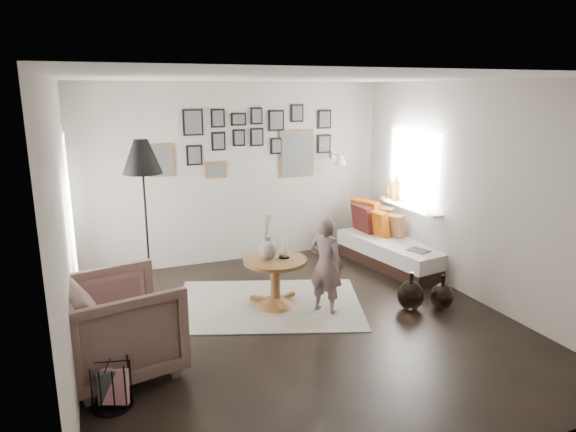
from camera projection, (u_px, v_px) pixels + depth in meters
name	position (u px, v px, depth m)	size (l,w,h in m)	color
ground	(301.00, 324.00, 5.59)	(4.80, 4.80, 0.00)	black
wall_back	(236.00, 174.00, 7.44)	(4.50, 4.50, 0.00)	#A29A8E
wall_front	(458.00, 291.00, 3.11)	(4.50, 4.50, 0.00)	#A29A8E
wall_left	(64.00, 230.00, 4.46)	(4.80, 4.80, 0.00)	#A29A8E
wall_right	(475.00, 192.00, 6.09)	(4.80, 4.80, 0.00)	#A29A8E
ceiling	(302.00, 78.00, 4.96)	(4.80, 4.80, 0.00)	white
door_left	(71.00, 225.00, 5.61)	(0.00, 2.14, 2.14)	white
window_right	(403.00, 201.00, 7.36)	(0.15, 1.32, 1.30)	white
gallery_wall	(255.00, 142.00, 7.42)	(2.74, 0.03, 1.08)	brown
wall_sconce	(340.00, 160.00, 7.72)	(0.18, 0.36, 0.16)	white
rug	(268.00, 304.00, 6.10)	(2.19, 1.53, 0.01)	silver
pedestal_table	(275.00, 284.00, 6.02)	(0.74, 0.74, 0.58)	brown
vase	(268.00, 246.00, 5.89)	(0.21, 0.21, 0.53)	black
candles	(284.00, 247.00, 5.95)	(0.13, 0.13, 0.27)	black
daybed	(392.00, 247.00, 7.44)	(1.03, 1.88, 0.86)	black
magazine_on_daybed	(419.00, 250.00, 6.83)	(0.19, 0.27, 0.01)	black
armchair	(120.00, 325.00, 4.57)	(0.95, 0.98, 0.89)	brown
armchair_cushion	(122.00, 319.00, 4.62)	(0.40, 0.40, 0.10)	silver
floor_lamp	(142.00, 163.00, 5.82)	(0.45, 0.45, 1.95)	black
magazine_basket	(111.00, 384.00, 4.11)	(0.38, 0.38, 0.39)	black
demijohn_large	(410.00, 295.00, 5.93)	(0.30, 0.30, 0.46)	black
demijohn_small	(442.00, 296.00, 5.95)	(0.27, 0.27, 0.42)	black
child	(326.00, 265.00, 5.78)	(0.41, 0.27, 1.13)	#6D5656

